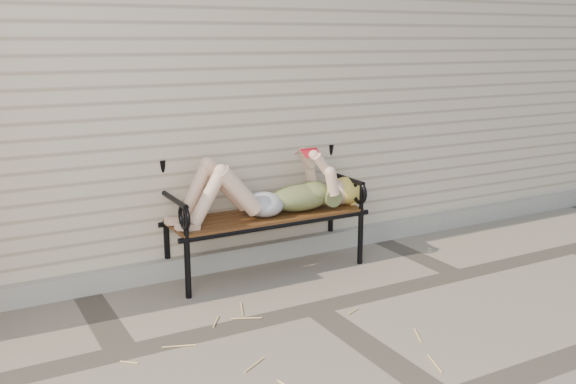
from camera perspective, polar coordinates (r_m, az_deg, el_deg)
ground at (r=4.24m, az=2.37°, el=-10.30°), size 80.00×80.00×0.00m
house_wall at (r=6.63m, az=-11.31°, el=11.44°), size 8.00×4.00×3.00m
foundation_strip at (r=5.01m, az=-3.39°, el=-5.57°), size 8.00×0.10×0.15m
garden_bench at (r=4.81m, az=-2.48°, el=-0.10°), size 1.60×0.64×1.03m
reading_woman at (r=4.70m, az=-1.65°, el=0.01°), size 1.51×0.34×0.47m
straw_scatter at (r=3.47m, az=-10.27°, el=-16.21°), size 2.86×1.69×0.01m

